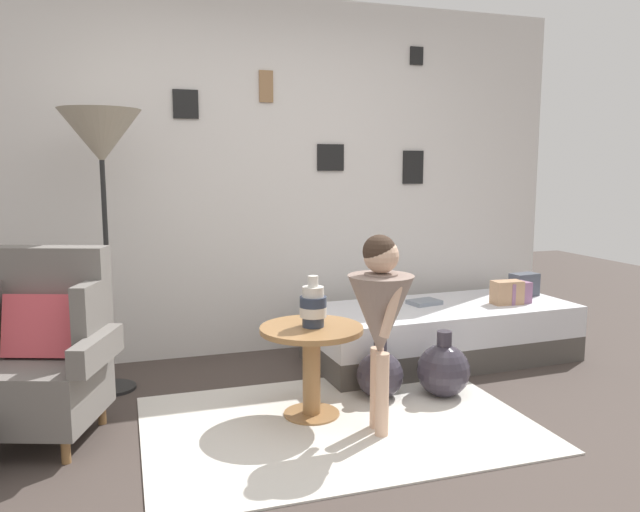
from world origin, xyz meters
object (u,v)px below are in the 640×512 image
Objects in this scene: daybed at (441,332)px; floor_lamp at (101,144)px; side_table at (311,352)px; book_on_daybed at (424,302)px; demijohn_near at (380,374)px; armchair at (40,354)px; vase_striped at (313,306)px; demijohn_far at (443,370)px; person_child at (380,309)px.

daybed is 1.12× the size of floor_lamp.
side_table is (-1.20, -0.70, 0.17)m from daybed.
side_table is 0.33× the size of floor_lamp.
book_on_daybed is (-0.10, 0.07, 0.22)m from daybed.
demijohn_near is (-0.72, -0.56, -0.05)m from daybed.
armchair is at bearing -168.65° from daybed.
side_table is 1.75m from floor_lamp.
vase_striped is 1.35m from book_on_daybed.
side_table is at bearing -7.51° from armchair.
armchair reaches higher than book_on_daybed.
armchair is at bearing 176.51° from demijohn_far.
armchair is 1.28m from floor_lamp.
demijohn_near is (-0.62, -0.63, -0.27)m from book_on_daybed.
daybed is at bearing 62.08° from demijohn_far.
vase_striped is at bearing -162.92° from demijohn_near.
demijohn_near is 0.39m from demijohn_far.
person_child reaches higher than armchair.
floor_lamp is 2.42m from book_on_daybed.
demijohn_far is (0.58, 0.36, -0.50)m from person_child.
side_table is at bearing -149.60° from daybed.
vase_striped is 1.29× the size of book_on_daybed.
side_table is at bearing 130.68° from person_child.
person_child reaches higher than daybed.
vase_striped is 0.70× the size of demijohn_far.
vase_striped reaches higher than demijohn_far.
person_child is at bearing -49.32° from side_table.
person_child is (1.34, -1.10, -0.85)m from floor_lamp.
side_table is at bearing 163.91° from vase_striped.
armchair is 0.93× the size of person_child.
side_table is 1.40× the size of demijohn_far.
daybed is 0.92m from demijohn_near.
floor_lamp is at bearing 179.79° from book_on_daybed.
book_on_daybed is at bearing 145.94° from daybed.
vase_striped is 0.16× the size of floor_lamp.
floor_lamp is at bearing 157.34° from demijohn_near.
side_table is (1.39, -0.18, -0.07)m from armchair.
vase_striped is 0.77× the size of demijohn_near.
demijohn_near is at bearing -134.34° from book_on_daybed.
daybed is 8.79× the size of book_on_daybed.
demijohn_near is at bearing 16.49° from side_table.
floor_lamp is 7.83× the size of book_on_daybed.
demijohn_far is (0.85, 0.05, -0.21)m from side_table.
person_child is at bearing -113.94° from demijohn_near.
book_on_daybed is (0.82, 1.09, -0.25)m from person_child.
demijohn_far reaches higher than daybed.
floor_lamp is 1.93m from person_child.
daybed is 5.25× the size of demijohn_near.
armchair is 4.41× the size of book_on_daybed.
daybed is 1.45m from person_child.
vase_striped is (1.40, -0.19, 0.19)m from armchair.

